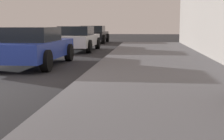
{
  "coord_description": "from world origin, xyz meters",
  "views": [
    {
      "loc": [
        3.49,
        -6.37,
        1.35
      ],
      "look_at": [
        2.84,
        -0.02,
        0.44
      ],
      "focal_mm": 51.2,
      "sensor_mm": 36.0,
      "label": 1
    }
  ],
  "objects": [
    {
      "name": "sidewalk",
      "position": [
        4.0,
        0.0,
        0.07
      ],
      "size": [
        4.0,
        32.0,
        0.15
      ],
      "primitive_type": "cube",
      "color": "#5B5B60",
      "rests_on": "ground_plane"
    },
    {
      "name": "car_white",
      "position": [
        -0.0,
        9.96,
        0.65
      ],
      "size": [
        1.93,
        4.37,
        1.27
      ],
      "color": "white",
      "rests_on": "ground_plane"
    },
    {
      "name": "car_blue",
      "position": [
        -0.23,
        3.84,
        0.65
      ],
      "size": [
        2.04,
        4.33,
        1.27
      ],
      "color": "#233899",
      "rests_on": "ground_plane"
    },
    {
      "name": "car_black",
      "position": [
        -0.34,
        17.4,
        0.64
      ],
      "size": [
        2.0,
        4.02,
        1.27
      ],
      "color": "black",
      "rests_on": "ground_plane"
    }
  ]
}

